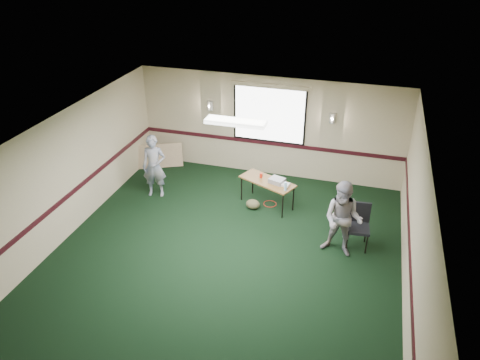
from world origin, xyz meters
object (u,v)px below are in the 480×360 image
(conference_chair, at_px, (358,222))
(person_left, at_px, (154,166))
(folding_table, at_px, (267,182))
(person_right, at_px, (343,220))
(projector, at_px, (277,181))

(conference_chair, xyz_separation_m, person_left, (-4.97, 0.70, 0.23))
(folding_table, xyz_separation_m, person_right, (1.88, -1.40, 0.20))
(person_left, relative_size, person_right, 0.97)
(person_left, bearing_deg, projector, -8.17)
(folding_table, distance_m, projector, 0.26)
(folding_table, distance_m, conference_chair, 2.40)
(folding_table, bearing_deg, projector, 16.60)
(projector, xyz_separation_m, person_left, (-3.02, -0.26, 0.07))
(projector, bearing_deg, folding_table, -168.20)
(folding_table, bearing_deg, person_right, -12.60)
(person_left, bearing_deg, folding_table, -7.10)
(person_right, bearing_deg, conference_chair, 63.67)
(folding_table, relative_size, conference_chair, 1.50)
(person_left, bearing_deg, person_right, -26.55)
(folding_table, xyz_separation_m, projector, (0.24, -0.03, 0.10))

